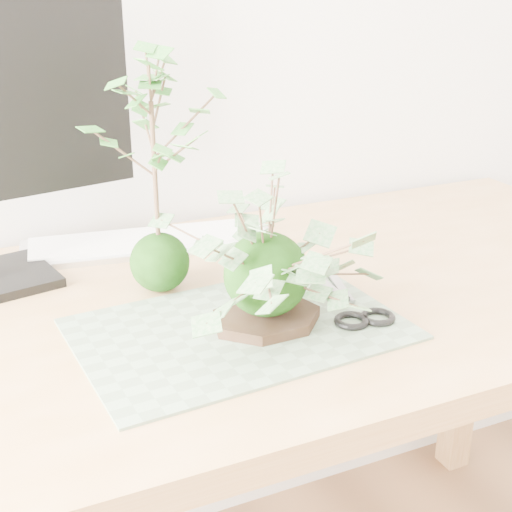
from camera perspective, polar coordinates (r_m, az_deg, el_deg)
name	(u,v)px	position (r m, az deg, el deg)	size (l,w,h in m)	color
desk	(226,351)	(1.09, -2.40, -7.64)	(1.60, 0.70, 0.74)	tan
cutting_mat	(239,329)	(0.96, -1.34, -5.85)	(0.43, 0.28, 0.00)	#5C7158
stone_dish	(266,318)	(0.97, 0.81, -4.97)	(0.16, 0.16, 0.01)	black
ivy_kokedama	(267,236)	(0.92, 0.85, 1.60)	(0.39, 0.39, 0.23)	black
maple_kokedama	(152,117)	(1.01, -8.34, 10.92)	(0.25, 0.25, 0.37)	black
keyboard	(150,242)	(1.25, -8.47, 1.15)	(0.45, 0.19, 0.02)	silver
scissors	(360,310)	(1.00, 8.31, -4.34)	(0.09, 0.20, 0.01)	gray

